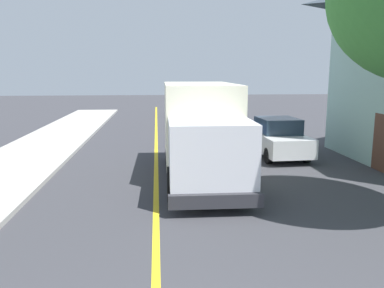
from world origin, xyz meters
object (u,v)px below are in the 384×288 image
object	(u,v)px
box_truck	(201,127)
parked_car_far	(185,106)
parked_van_across	(276,138)
parked_car_near	(206,129)
parked_car_mid	(192,115)

from	to	relation	value
box_truck	parked_car_far	world-z (taller)	box_truck
box_truck	parked_van_across	bearing A→B (deg)	40.85
box_truck	parked_car_far	distance (m)	19.48
parked_car_near	parked_van_across	world-z (taller)	same
parked_car_far	parked_van_across	world-z (taller)	same
parked_car_far	parked_car_near	bearing A→B (deg)	-89.50
parked_car_mid	parked_van_across	distance (m)	9.94
box_truck	parked_van_across	world-z (taller)	box_truck
parked_car_mid	parked_car_far	bearing A→B (deg)	89.94
box_truck	parked_car_mid	distance (m)	12.76
parked_car_mid	parked_van_across	xyz separation A→B (m)	(2.81, -9.53, 0.00)
box_truck	parked_car_mid	world-z (taller)	box_truck
parked_car_near	parked_van_across	distance (m)	4.05
parked_car_far	box_truck	bearing A→B (deg)	-92.49
box_truck	parked_car_mid	size ratio (longest dim) A/B	1.62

